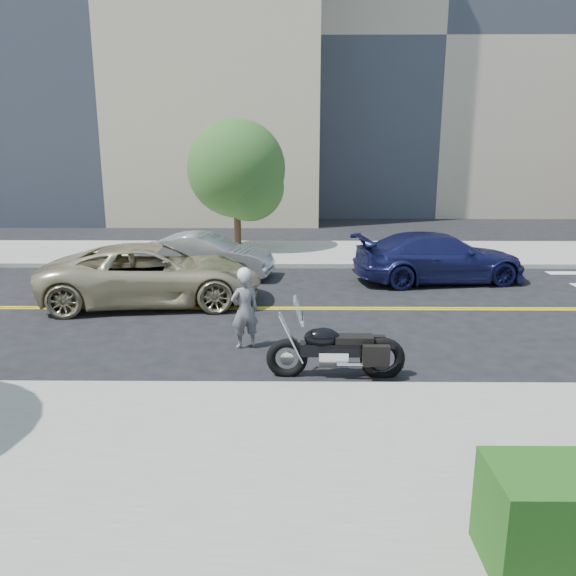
# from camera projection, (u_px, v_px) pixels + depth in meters

# --- Properties ---
(ground_plane) EXTENTS (120.00, 120.00, 0.00)m
(ground_plane) POSITION_uv_depth(u_px,v_px,m) (305.00, 309.00, 14.39)
(ground_plane) COLOR black
(ground_plane) RESTS_ON ground
(sidewalk_near) EXTENTS (60.00, 5.00, 0.15)m
(sidewalk_near) POSITION_uv_depth(u_px,v_px,m) (317.00, 467.00, 7.10)
(sidewalk_near) COLOR #9E9B91
(sidewalk_near) RESTS_ON ground_plane
(sidewalk_far) EXTENTS (60.00, 5.00, 0.15)m
(sidewalk_far) POSITION_uv_depth(u_px,v_px,m) (301.00, 253.00, 21.65)
(sidewalk_far) COLOR #9E9B91
(sidewalk_far) RESTS_ON ground_plane
(building_mid) EXTENTS (18.00, 14.00, 20.00)m
(building_mid) POSITION_uv_depth(u_px,v_px,m) (419.00, 55.00, 37.14)
(building_mid) COLOR #A39984
(building_mid) RESTS_ON ground_plane
(motorcyclist) EXTENTS (0.68, 0.56, 1.68)m
(motorcyclist) POSITION_uv_depth(u_px,v_px,m) (245.00, 308.00, 11.40)
(motorcyclist) COLOR #ABAAAF
(motorcyclist) RESTS_ON ground
(motorcycle) EXTENTS (2.39, 0.74, 1.45)m
(motorcycle) POSITION_uv_depth(u_px,v_px,m) (337.00, 338.00, 9.95)
(motorcycle) COLOR black
(motorcycle) RESTS_ON ground
(suv) EXTENTS (5.93, 3.29, 1.57)m
(suv) POSITION_uv_depth(u_px,v_px,m) (153.00, 274.00, 14.71)
(suv) COLOR #BDB18A
(suv) RESTS_ON ground
(parked_car_silver) EXTENTS (4.39, 2.03, 1.39)m
(parked_car_silver) POSITION_uv_depth(u_px,v_px,m) (205.00, 256.00, 17.74)
(parked_car_silver) COLOR #979B9E
(parked_car_silver) RESTS_ON ground
(parked_car_blue) EXTENTS (5.46, 2.85, 1.51)m
(parked_car_blue) POSITION_uv_depth(u_px,v_px,m) (439.00, 258.00, 17.13)
(parked_car_blue) COLOR navy
(parked_car_blue) RESTS_ON ground
(tree_far_a) EXTENTS (3.76, 3.76, 5.13)m
(tree_far_a) POSITION_uv_depth(u_px,v_px,m) (236.00, 169.00, 21.45)
(tree_far_a) COLOR #382619
(tree_far_a) RESTS_ON ground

